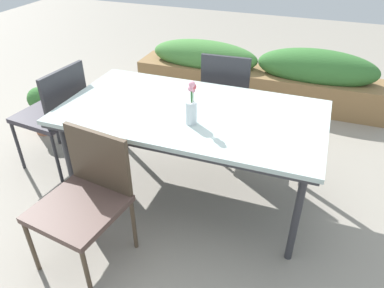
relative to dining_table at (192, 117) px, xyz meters
name	(u,v)px	position (x,y,z in m)	size (l,w,h in m)	color
ground_plane	(191,193)	(0.00, -0.01, -0.70)	(12.00, 12.00, 0.00)	gray
dining_table	(192,117)	(0.00, 0.00, 0.00)	(1.83, 0.98, 0.75)	#B2C6C1
chair_end_left	(56,110)	(-1.19, -0.01, -0.16)	(0.53, 0.53, 0.91)	#343039
chair_near_left	(86,194)	(-0.40, -0.77, -0.21)	(0.54, 0.54, 0.85)	brown
chair_far_side	(227,95)	(0.05, 0.77, -0.16)	(0.45, 0.45, 0.93)	#333C29
flower_vase	(191,106)	(0.06, -0.17, 0.17)	(0.07, 0.07, 0.30)	silver
planter_box	(258,74)	(0.13, 1.87, -0.39)	(2.85, 0.46, 0.68)	olive
potted_plant	(42,109)	(-1.73, 0.39, -0.45)	(0.22, 0.22, 0.48)	#9E6047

